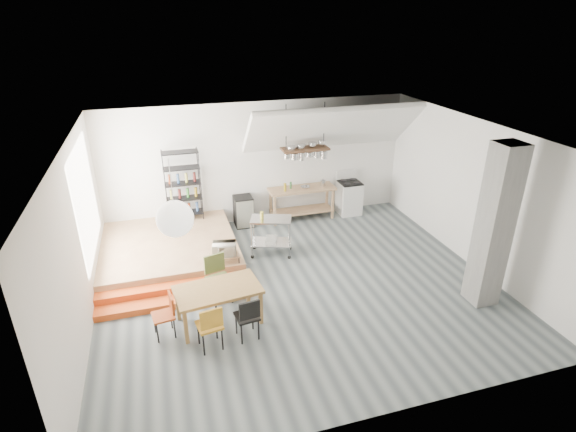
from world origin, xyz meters
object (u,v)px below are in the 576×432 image
object	(u,v)px
rolling_cart	(271,231)
mini_fridge	(244,211)
stove	(349,197)
dining_table	(218,292)

from	to	relation	value
rolling_cart	mini_fridge	size ratio (longest dim) A/B	1.27
mini_fridge	stove	bearing A→B (deg)	-0.84
stove	dining_table	bearing A→B (deg)	-137.71
dining_table	rolling_cart	world-z (taller)	rolling_cart
stove	rolling_cart	world-z (taller)	stove
rolling_cart	mini_fridge	bearing A→B (deg)	118.78
dining_table	rolling_cart	xyz separation A→B (m)	(1.56, 2.19, -0.04)
stove	mini_fridge	xyz separation A→B (m)	(-3.01, 0.04, -0.07)
mini_fridge	dining_table	bearing A→B (deg)	-107.72
stove	mini_fridge	size ratio (longest dim) A/B	1.44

